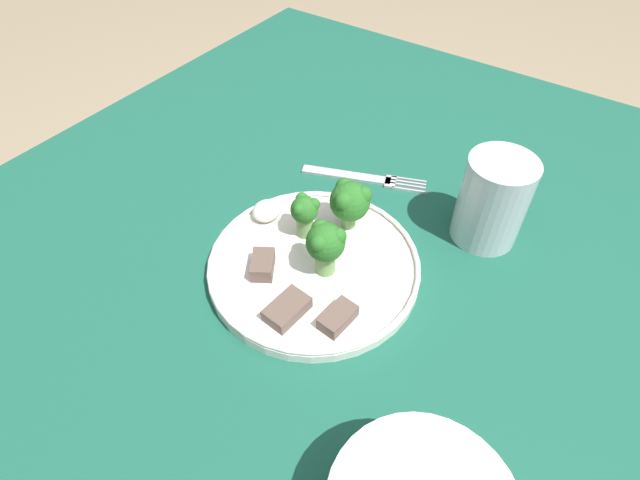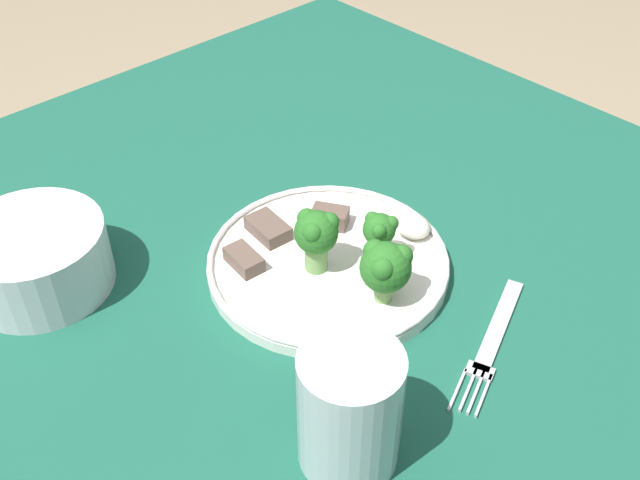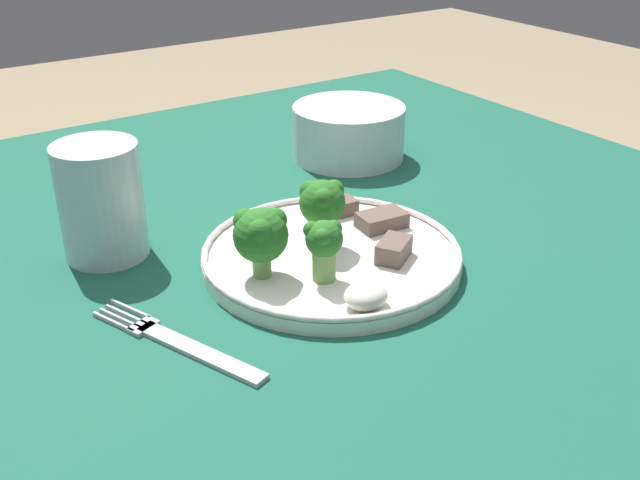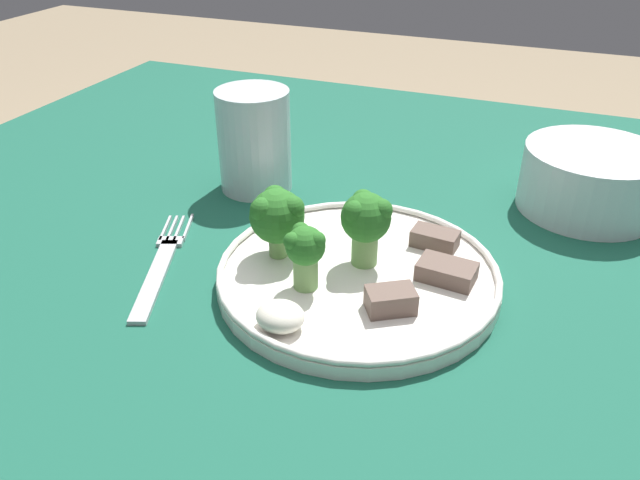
% 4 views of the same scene
% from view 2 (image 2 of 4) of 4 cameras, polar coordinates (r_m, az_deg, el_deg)
% --- Properties ---
extents(table, '(1.08, 1.01, 0.74)m').
position_cam_2_polar(table, '(0.79, 1.20, -10.09)').
color(table, '#195642').
rests_on(table, ground_plane).
extents(dinner_plate, '(0.24, 0.24, 0.02)m').
position_cam_2_polar(dinner_plate, '(0.74, 0.61, -1.73)').
color(dinner_plate, white).
rests_on(dinner_plate, table).
extents(fork, '(0.08, 0.17, 0.00)m').
position_cam_2_polar(fork, '(0.70, 12.98, -7.52)').
color(fork, '#B2B2B7').
rests_on(fork, table).
extents(cream_bowl, '(0.14, 0.14, 0.07)m').
position_cam_2_polar(cream_bowl, '(0.76, -20.80, -1.39)').
color(cream_bowl, silver).
rests_on(cream_bowl, table).
extents(drinking_glass, '(0.08, 0.08, 0.11)m').
position_cam_2_polar(drinking_glass, '(0.57, 2.25, -13.16)').
color(drinking_glass, silver).
rests_on(drinking_glass, table).
extents(broccoli_floret_near_rim_left, '(0.03, 0.03, 0.06)m').
position_cam_2_polar(broccoli_floret_near_rim_left, '(0.72, 4.52, 0.57)').
color(broccoli_floret_near_rim_left, '#709E56').
rests_on(broccoli_floret_near_rim_left, dinner_plate).
extents(broccoli_floret_center_left, '(0.04, 0.04, 0.07)m').
position_cam_2_polar(broccoli_floret_center_left, '(0.70, -0.29, 0.46)').
color(broccoli_floret_center_left, '#709E56').
rests_on(broccoli_floret_center_left, dinner_plate).
extents(broccoli_floret_back_left, '(0.05, 0.05, 0.06)m').
position_cam_2_polar(broccoli_floret_back_left, '(0.68, 5.02, -2.02)').
color(broccoli_floret_back_left, '#709E56').
rests_on(broccoli_floret_back_left, dinner_plate).
extents(meat_slice_front_slice, '(0.05, 0.03, 0.02)m').
position_cam_2_polar(meat_slice_front_slice, '(0.77, -3.97, 0.90)').
color(meat_slice_front_slice, brown).
rests_on(meat_slice_front_slice, dinner_plate).
extents(meat_slice_middle_slice, '(0.04, 0.04, 0.02)m').
position_cam_2_polar(meat_slice_middle_slice, '(0.78, 0.75, 1.76)').
color(meat_slice_middle_slice, brown).
rests_on(meat_slice_middle_slice, dinner_plate).
extents(meat_slice_rear_slice, '(0.04, 0.03, 0.02)m').
position_cam_2_polar(meat_slice_rear_slice, '(0.73, -5.81, -1.49)').
color(meat_slice_rear_slice, brown).
rests_on(meat_slice_rear_slice, dinner_plate).
extents(sauce_dollop, '(0.04, 0.03, 0.02)m').
position_cam_2_polar(sauce_dollop, '(0.77, 7.09, 1.05)').
color(sauce_dollop, silver).
rests_on(sauce_dollop, dinner_plate).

